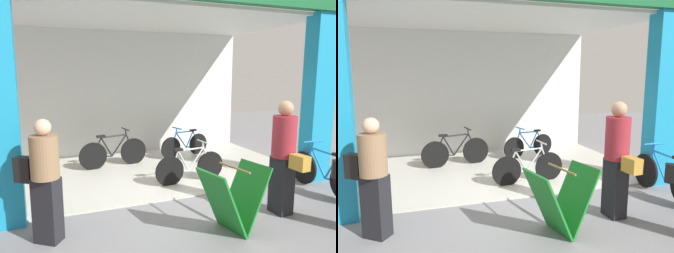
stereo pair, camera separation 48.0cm
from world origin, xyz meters
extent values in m
plane|color=gray|center=(0.00, 0.00, 0.00)|extent=(20.68, 20.68, 0.00)
cube|color=beige|center=(0.00, 1.85, 0.01)|extent=(6.34, 3.69, 0.02)
cube|color=silver|center=(0.00, 3.69, 1.68)|extent=(6.34, 0.12, 3.35)
cube|color=#198CBF|center=(2.90, 0.00, 1.68)|extent=(0.53, 0.36, 3.35)
cube|color=silver|center=(0.00, 1.85, 3.32)|extent=(6.34, 3.69, 0.06)
cylinder|color=black|center=(-0.06, 0.68, 0.30)|extent=(0.60, 0.08, 0.60)
cylinder|color=black|center=(0.87, 0.74, 0.30)|extent=(0.60, 0.08, 0.60)
cylinder|color=silver|center=(0.16, 0.69, 0.28)|extent=(0.41, 0.06, 0.08)
cylinder|color=silver|center=(0.24, 0.70, 0.47)|extent=(0.26, 0.05, 0.45)
cylinder|color=silver|center=(0.53, 0.72, 0.48)|extent=(0.37, 0.06, 0.47)
cylinder|color=silver|center=(0.41, 0.71, 0.70)|extent=(0.58, 0.07, 0.05)
cylinder|color=silver|center=(0.04, 0.69, 0.50)|extent=(0.20, 0.05, 0.40)
cylinder|color=silver|center=(0.77, 0.74, 0.50)|extent=(0.18, 0.05, 0.42)
cylinder|color=silver|center=(0.69, 0.73, 0.77)|extent=(0.05, 0.04, 0.13)
cylinder|color=silver|center=(0.68, 0.73, 0.83)|extent=(0.06, 0.42, 0.03)
cube|color=black|center=(0.13, 0.69, 0.72)|extent=(0.19, 0.10, 0.05)
cylinder|color=black|center=(1.59, 2.73, 0.29)|extent=(0.57, 0.16, 0.58)
cylinder|color=black|center=(0.72, 2.53, 0.29)|extent=(0.57, 0.16, 0.58)
cylinder|color=blue|center=(1.38, 2.68, 0.27)|extent=(0.39, 0.12, 0.07)
cylinder|color=blue|center=(1.31, 2.66, 0.46)|extent=(0.25, 0.09, 0.43)
cylinder|color=blue|center=(1.04, 2.60, 0.46)|extent=(0.35, 0.11, 0.45)
cylinder|color=blue|center=(1.14, 2.63, 0.67)|extent=(0.55, 0.15, 0.05)
cylinder|color=blue|center=(1.49, 2.70, 0.48)|extent=(0.19, 0.07, 0.39)
cylinder|color=blue|center=(0.80, 2.55, 0.48)|extent=(0.18, 0.07, 0.40)
cylinder|color=blue|center=(0.88, 2.57, 0.74)|extent=(0.05, 0.04, 0.12)
cylinder|color=blue|center=(0.89, 2.57, 0.80)|extent=(0.12, 0.40, 0.03)
cube|color=black|center=(1.42, 2.69, 0.69)|extent=(0.19, 0.12, 0.04)
cylinder|color=black|center=(-1.29, 2.31, 0.32)|extent=(0.64, 0.13, 0.64)
cylinder|color=black|center=(-0.30, 2.44, 0.32)|extent=(0.64, 0.13, 0.64)
cylinder|color=black|center=(-1.05, 2.34, 0.30)|extent=(0.43, 0.09, 0.08)
cylinder|color=black|center=(-0.96, 2.35, 0.51)|extent=(0.28, 0.07, 0.48)
cylinder|color=black|center=(-0.66, 2.39, 0.51)|extent=(0.40, 0.09, 0.50)
cylinder|color=black|center=(-0.78, 2.38, 0.75)|extent=(0.62, 0.12, 0.05)
cylinder|color=black|center=(-1.18, 2.32, 0.53)|extent=(0.21, 0.06, 0.43)
cylinder|color=black|center=(-0.40, 2.43, 0.54)|extent=(0.20, 0.06, 0.45)
cylinder|color=black|center=(-0.49, 2.42, 0.82)|extent=(0.06, 0.04, 0.13)
cylinder|color=black|center=(-0.50, 2.42, 0.89)|extent=(0.09, 0.45, 0.03)
cube|color=black|center=(-1.09, 2.33, 0.77)|extent=(0.21, 0.12, 0.05)
cylinder|color=black|center=(2.51, -0.14, 0.33)|extent=(0.08, 0.66, 0.66)
cylinder|color=blue|center=(2.47, -0.92, 0.30)|extent=(0.06, 0.44, 0.08)
cylinder|color=blue|center=(2.48, -0.83, 0.52)|extent=(0.05, 0.29, 0.49)
cylinder|color=blue|center=(2.49, -0.51, 0.52)|extent=(0.06, 0.40, 0.51)
cylinder|color=blue|center=(2.49, -0.64, 0.76)|extent=(0.07, 0.63, 0.05)
cylinder|color=blue|center=(2.51, -0.24, 0.55)|extent=(0.05, 0.20, 0.45)
cylinder|color=blue|center=(2.50, -0.34, 0.84)|extent=(0.04, 0.06, 0.14)
cylinder|color=blue|center=(2.50, -0.35, 0.90)|extent=(0.46, 0.05, 0.03)
cube|color=#197226|center=(-0.13, -1.39, 0.46)|extent=(0.56, 0.67, 0.94)
cube|color=#197226|center=(0.29, -1.31, 0.46)|extent=(0.56, 0.67, 0.94)
cylinder|color=olive|center=(0.08, -1.35, 0.93)|extent=(0.14, 0.59, 0.03)
cube|color=black|center=(1.13, -1.10, 0.46)|extent=(0.26, 0.34, 0.91)
cylinder|color=maroon|center=(1.13, -1.10, 1.24)|extent=(0.38, 0.38, 0.65)
sphere|color=tan|center=(1.13, -1.10, 1.68)|extent=(0.23, 0.23, 0.23)
cube|color=#BF8C33|center=(1.14, -1.44, 0.91)|extent=(0.18, 0.28, 0.22)
cube|color=black|center=(-2.34, -0.70, 0.43)|extent=(0.40, 0.38, 0.87)
cylinder|color=#8C6B4C|center=(-2.34, -0.70, 1.15)|extent=(0.50, 0.50, 0.56)
sphere|color=#D8AD8C|center=(-2.34, -0.70, 1.54)|extent=(0.21, 0.21, 0.21)
cube|color=black|center=(-2.60, -0.51, 0.96)|extent=(0.27, 0.25, 0.34)
camera|label=1|loc=(-2.36, -5.06, 2.23)|focal=35.11mm
camera|label=2|loc=(-1.91, -5.22, 2.23)|focal=35.11mm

